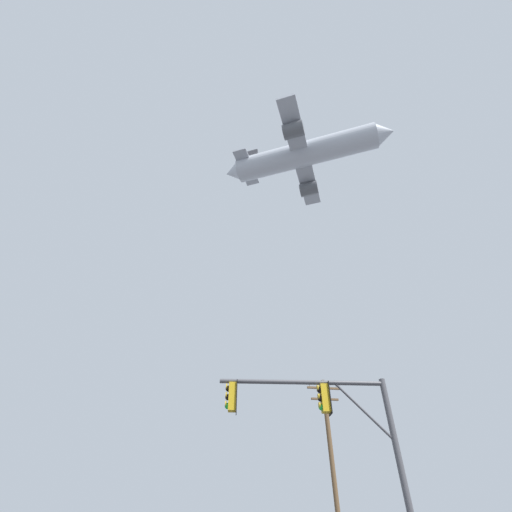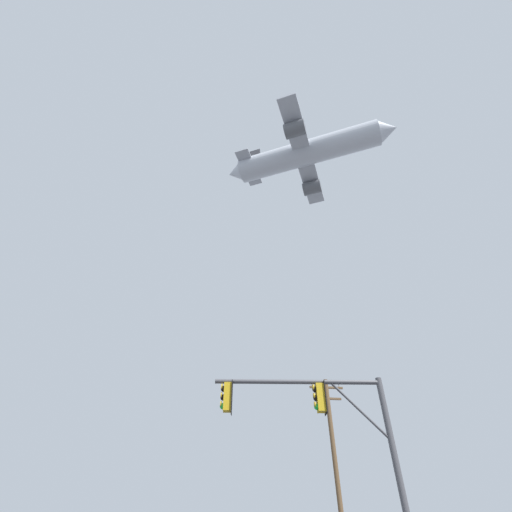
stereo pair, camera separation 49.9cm
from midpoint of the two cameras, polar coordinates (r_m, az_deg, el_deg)
signal_pole_near at (r=12.86m, az=10.44°, el=-24.57°), size 5.75×0.79×5.57m
utility_pole at (r=24.30m, az=11.36°, el=-28.80°), size 2.20×0.28×9.23m
airplane at (r=48.34m, az=7.58°, el=15.94°), size 21.20×16.37×6.08m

